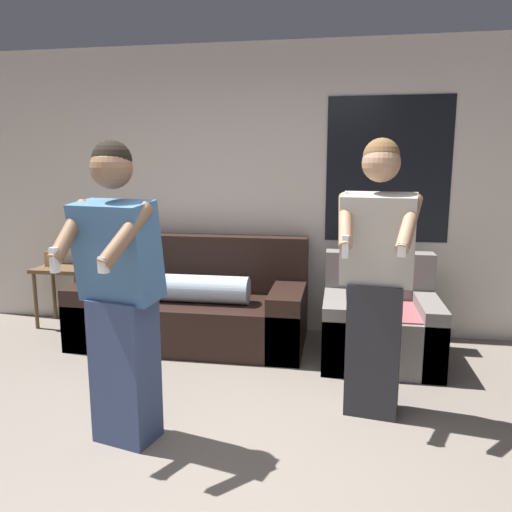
{
  "coord_description": "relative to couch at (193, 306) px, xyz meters",
  "views": [
    {
      "loc": [
        0.71,
        -2.01,
        1.59
      ],
      "look_at": [
        0.23,
        0.84,
        1.07
      ],
      "focal_mm": 35.0,
      "sensor_mm": 36.0,
      "label": 1
    }
  ],
  "objects": [
    {
      "name": "person_left",
      "position": [
        0.1,
        -1.71,
        0.56
      ],
      "size": [
        0.52,
        0.56,
        1.72
      ],
      "color": "#384770",
      "rests_on": "ground_plane"
    },
    {
      "name": "couch",
      "position": [
        0.0,
        0.0,
        0.0
      ],
      "size": [
        2.04,
        0.92,
        0.94
      ],
      "color": "black",
      "rests_on": "ground_plane"
    },
    {
      "name": "armchair",
      "position": [
        1.65,
        -0.17,
        -0.03
      ],
      "size": [
        0.92,
        0.87,
        0.85
      ],
      "color": "slate",
      "rests_on": "ground_plane"
    },
    {
      "name": "wall_back",
      "position": [
        0.61,
        0.48,
        1.04
      ],
      "size": [
        6.02,
        0.07,
        2.7
      ],
      "color": "silver",
      "rests_on": "ground_plane"
    },
    {
      "name": "person_right",
      "position": [
        1.54,
        -1.14,
        0.58
      ],
      "size": [
        0.5,
        0.53,
        1.75
      ],
      "color": "#28282D",
      "rests_on": "ground_plane"
    },
    {
      "name": "side_table",
      "position": [
        -1.4,
        0.22,
        0.18
      ],
      "size": [
        0.52,
        0.4,
        0.75
      ],
      "color": "brown",
      "rests_on": "ground_plane"
    },
    {
      "name": "ground_plane",
      "position": [
        0.59,
        -2.25,
        -0.32
      ],
      "size": [
        14.0,
        14.0,
        0.0
      ],
      "primitive_type": "plane",
      "color": "slate"
    }
  ]
}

